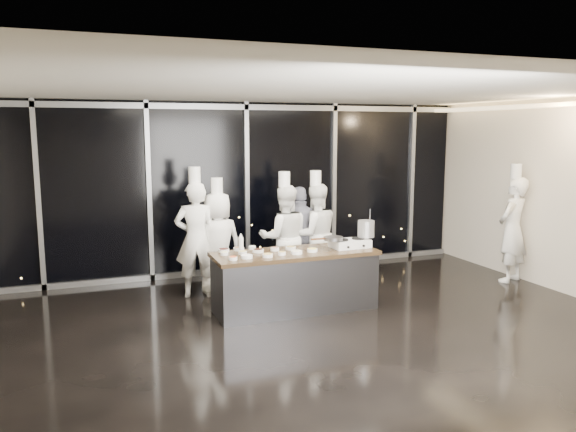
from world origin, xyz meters
The scene contains 15 objects.
ground centered at (0.00, 0.00, 0.00)m, with size 9.00×9.00×0.00m, color black.
room_shell centered at (0.18, 0.00, 2.25)m, with size 9.02×7.02×3.21m.
window_wall centered at (0.00, 3.43, 1.60)m, with size 8.90×0.11×3.20m.
demo_counter centered at (0.00, 0.90, 0.45)m, with size 2.46×0.86×0.90m.
stove centered at (0.90, 0.88, 0.96)m, with size 0.59×0.39×0.14m.
frying_pan centered at (0.59, 0.86, 1.06)m, with size 0.51×0.31×0.05m.
stock_pot centered at (1.18, 0.90, 1.17)m, with size 0.26×0.26×0.26m, color #ABABAD.
prep_bowls centered at (-0.50, 0.96, 0.93)m, with size 1.42×0.73×0.05m.
squeeze_bottle centered at (-0.75, 1.20, 1.03)m, with size 0.07×0.07×0.27m.
chef_far_left centered at (-1.23, 2.12, 0.96)m, with size 0.77×0.60×2.11m.
chef_left centered at (-0.87, 2.16, 0.86)m, with size 0.91×0.67×1.93m.
chef_center centered at (0.24, 2.02, 0.90)m, with size 0.98×0.83×2.01m.
guest centered at (0.61, 2.20, 0.86)m, with size 1.09×0.68×1.72m.
chef_right centered at (0.85, 2.11, 0.89)m, with size 0.88×0.69×2.00m.
chef_side centered at (4.20, 1.05, 0.95)m, with size 0.81×0.68×2.11m.
Camera 1 is at (-2.97, -6.70, 2.70)m, focal length 35.00 mm.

